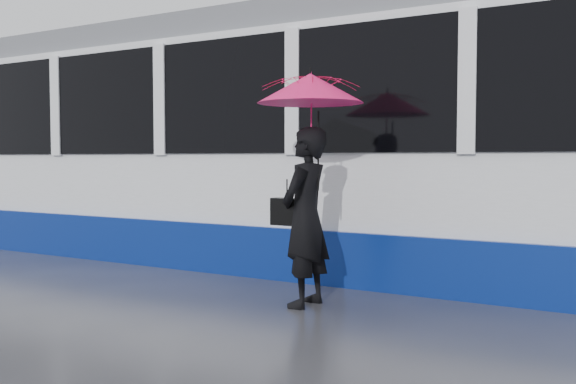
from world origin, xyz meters
The scene contains 6 objects.
ground centered at (0.00, 0.00, 0.00)m, with size 90.00×90.00×0.00m, color #2E2E33.
rails centered at (0.00, 2.50, 0.01)m, with size 34.00×1.51×0.02m.
tram centered at (2.45, 2.50, 1.64)m, with size 26.00×2.56×3.35m.
woman centered at (0.67, 0.27, 0.87)m, with size 0.63×0.42×1.74m, color black.
umbrella centered at (0.72, 0.27, 1.91)m, with size 1.04×1.04×1.17m.
handbag centered at (0.45, 0.29, 0.91)m, with size 0.31×0.14×0.45m.
Camera 1 is at (3.64, -5.15, 1.44)m, focal length 40.00 mm.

